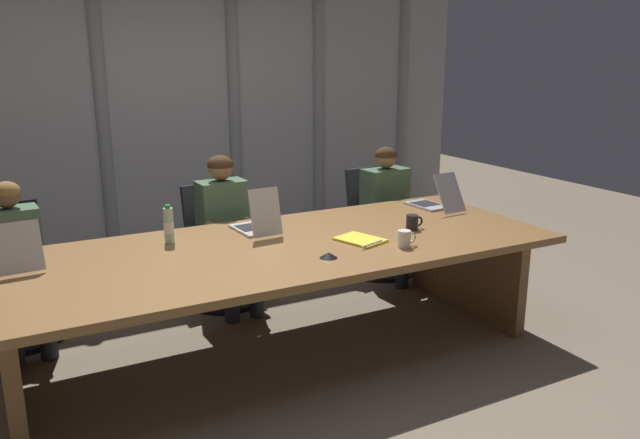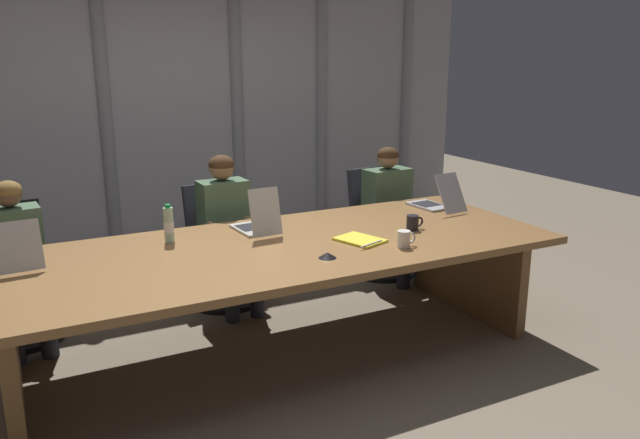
# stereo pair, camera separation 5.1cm
# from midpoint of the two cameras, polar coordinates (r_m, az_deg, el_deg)

# --- Properties ---
(ground_plane) EXTENTS (12.74, 12.74, 0.00)m
(ground_plane) POSITION_cam_midpoint_polar(r_m,az_deg,el_deg) (4.30, -3.50, -11.89)
(ground_plane) COLOR #7F705B
(conference_table) EXTENTS (3.67, 1.41, 0.74)m
(conference_table) POSITION_cam_midpoint_polar(r_m,az_deg,el_deg) (4.07, -3.63, -4.39)
(conference_table) COLOR olive
(conference_table) RESTS_ON ground_plane
(curtain_backdrop) EXTENTS (6.37, 0.17, 2.67)m
(curtain_backdrop) POSITION_cam_midpoint_polar(r_m,az_deg,el_deg) (6.15, -12.89, 8.91)
(curtain_backdrop) COLOR #B2B2B7
(curtain_backdrop) RESTS_ON ground_plane
(laptop_left_end) EXTENTS (0.28, 0.43, 0.29)m
(laptop_left_end) POSITION_cam_midpoint_polar(r_m,az_deg,el_deg) (4.01, -25.51, -3.05)
(laptop_left_end) COLOR beige
(laptop_left_end) RESTS_ON conference_table
(laptop_left_mid) EXTENTS (0.24, 0.43, 0.33)m
(laptop_left_mid) POSITION_cam_midpoint_polar(r_m,az_deg,el_deg) (4.31, -5.44, -0.37)
(laptop_left_mid) COLOR beige
(laptop_left_mid) RESTS_ON conference_table
(laptop_center) EXTENTS (0.25, 0.51, 0.30)m
(laptop_center) POSITION_cam_midpoint_polar(r_m,az_deg,el_deg) (5.04, 10.76, 1.61)
(laptop_center) COLOR #BCBCC1
(laptop_center) RESTS_ON conference_table
(office_chair_left_end) EXTENTS (0.60, 0.60, 0.94)m
(office_chair_left_end) POSITION_cam_midpoint_polar(r_m,az_deg,el_deg) (4.86, -25.58, -5.68)
(office_chair_left_end) COLOR black
(office_chair_left_end) RESTS_ON ground_plane
(office_chair_left_mid) EXTENTS (0.60, 0.60, 0.93)m
(office_chair_left_mid) POSITION_cam_midpoint_polar(r_m,az_deg,el_deg) (5.08, -8.67, -3.48)
(office_chair_left_mid) COLOR #2D2D38
(office_chair_left_mid) RESTS_ON ground_plane
(office_chair_center) EXTENTS (0.60, 0.61, 0.94)m
(office_chair_center) POSITION_cam_midpoint_polar(r_m,az_deg,el_deg) (5.70, 5.74, -1.32)
(office_chair_center) COLOR #2D2D38
(office_chair_center) RESTS_ON ground_plane
(person_left_end) EXTENTS (0.39, 0.56, 1.13)m
(person_left_end) POSITION_cam_midpoint_polar(r_m,az_deg,el_deg) (4.61, -25.55, -3.02)
(person_left_end) COLOR #4C6B4C
(person_left_end) RESTS_ON ground_plane
(person_left_mid) EXTENTS (0.39, 0.56, 1.19)m
(person_left_mid) POSITION_cam_midpoint_polar(r_m,az_deg,el_deg) (4.85, -8.09, -0.32)
(person_left_mid) COLOR #4C6B4C
(person_left_mid) RESTS_ON ground_plane
(person_center) EXTENTS (0.45, 0.57, 1.15)m
(person_center) POSITION_cam_midpoint_polar(r_m,az_deg,el_deg) (5.51, 6.90, 1.34)
(person_center) COLOR #4C6B4C
(person_center) RESTS_ON ground_plane
(water_bottle_primary) EXTENTS (0.06, 0.06, 0.25)m
(water_bottle_primary) POSITION_cam_midpoint_polar(r_m,az_deg,el_deg) (4.16, -13.25, -0.51)
(water_bottle_primary) COLOR #ADD1B2
(water_bottle_primary) RESTS_ON conference_table
(coffee_mug_near) EXTENTS (0.13, 0.08, 0.11)m
(coffee_mug_near) POSITION_cam_midpoint_polar(r_m,az_deg,el_deg) (4.01, 8.05, -1.76)
(coffee_mug_near) COLOR white
(coffee_mug_near) RESTS_ON conference_table
(coffee_mug_far) EXTENTS (0.13, 0.08, 0.10)m
(coffee_mug_far) POSITION_cam_midpoint_polar(r_m,az_deg,el_deg) (4.41, 8.79, -0.28)
(coffee_mug_far) COLOR black
(coffee_mug_far) RESTS_ON conference_table
(conference_mic_left_side) EXTENTS (0.11, 0.11, 0.03)m
(conference_mic_left_side) POSITION_cam_midpoint_polar(r_m,az_deg,el_deg) (3.77, 1.07, -3.27)
(conference_mic_left_side) COLOR black
(conference_mic_left_side) RESTS_ON conference_table
(spiral_notepad) EXTENTS (0.31, 0.36, 0.03)m
(spiral_notepad) POSITION_cam_midpoint_polar(r_m,az_deg,el_deg) (4.11, 4.04, -1.87)
(spiral_notepad) COLOR yellow
(spiral_notepad) RESTS_ON conference_table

